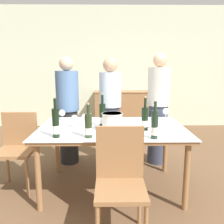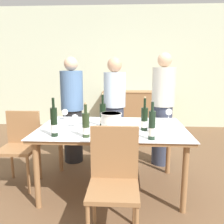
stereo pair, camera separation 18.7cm
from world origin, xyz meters
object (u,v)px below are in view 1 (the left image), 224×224
(wine_glass_2, at_px, (62,113))
(chair_left_end, at_px, (18,144))
(dining_table, at_px, (112,133))
(wine_glass_0, at_px, (85,118))
(person_host, at_px, (68,111))
(ice_bucket, at_px, (112,122))
(wine_glass_3, at_px, (155,123))
(wine_glass_1, at_px, (166,112))
(sideboard_cabinet, at_px, (128,110))
(chair_near_front, at_px, (120,175))
(wine_bottle_4, at_px, (88,126))
(wine_glass_5, at_px, (154,120))
(person_guest_right, at_px, (158,109))
(person_guest_left, at_px, (110,110))
(wine_bottle_0, at_px, (56,124))
(wine_glass_4, at_px, (74,119))
(wine_bottle_3, at_px, (102,116))
(wine_bottle_1, at_px, (145,119))
(wine_bottle_2, at_px, (155,125))

(wine_glass_2, height_order, chair_left_end, chair_left_end)
(dining_table, relative_size, wine_glass_0, 11.83)
(chair_left_end, distance_m, person_host, 0.91)
(ice_bucket, height_order, wine_glass_3, ice_bucket)
(wine_glass_0, relative_size, wine_glass_1, 0.90)
(sideboard_cabinet, relative_size, chair_near_front, 1.68)
(wine_bottle_4, relative_size, wine_glass_0, 2.45)
(wine_bottle_4, bearing_deg, wine_glass_5, 25.80)
(wine_glass_1, relative_size, wine_glass_5, 1.13)
(wine_glass_1, bearing_deg, person_guest_right, 92.00)
(dining_table, bearing_deg, person_guest_right, 48.42)
(chair_left_end, relative_size, person_guest_left, 0.57)
(wine_bottle_4, xyz_separation_m, wine_glass_3, (0.69, 0.17, -0.01))
(dining_table, relative_size, person_host, 1.06)
(wine_bottle_0, xyz_separation_m, person_guest_right, (1.25, 1.16, -0.08))
(wine_glass_5, height_order, person_guest_left, person_guest_left)
(chair_near_front, relative_size, person_guest_left, 0.60)
(wine_glass_3, bearing_deg, wine_glass_4, 166.14)
(ice_bucket, bearing_deg, wine_bottle_3, 118.31)
(wine_bottle_1, height_order, wine_glass_2, wine_bottle_1)
(wine_bottle_3, bearing_deg, wine_glass_2, 148.25)
(ice_bucket, distance_m, wine_bottle_4, 0.33)
(chair_left_end, bearing_deg, wine_glass_4, -6.29)
(wine_bottle_1, xyz_separation_m, wine_glass_3, (0.10, -0.11, -0.02))
(wine_bottle_4, height_order, chair_near_front, wine_bottle_4)
(wine_glass_1, height_order, person_host, person_host)
(wine_bottle_3, distance_m, chair_left_end, 1.08)
(wine_glass_4, bearing_deg, wine_glass_1, 18.06)
(wine_glass_3, bearing_deg, wine_glass_5, 85.60)
(wine_bottle_1, bearing_deg, wine_bottle_3, 162.07)
(wine_bottle_1, bearing_deg, wine_glass_0, 163.96)
(wine_bottle_2, bearing_deg, person_host, 130.20)
(person_host, bearing_deg, wine_glass_2, -90.45)
(chair_near_front, bearing_deg, wine_glass_3, 54.24)
(wine_glass_0, relative_size, wine_glass_2, 1.02)
(wine_glass_4, height_order, person_guest_left, person_guest_left)
(ice_bucket, height_order, chair_near_front, ice_bucket)
(dining_table, relative_size, wine_glass_2, 12.08)
(sideboard_cabinet, height_order, chair_near_front, chair_near_front)
(wine_bottle_4, height_order, person_guest_right, person_guest_right)
(wine_glass_5, bearing_deg, person_guest_right, 74.87)
(wine_bottle_4, bearing_deg, person_host, 108.73)
(wine_bottle_0, xyz_separation_m, wine_glass_3, (1.01, 0.17, -0.03))
(wine_bottle_0, xyz_separation_m, chair_left_end, (-0.57, 0.46, -0.37))
(wine_bottle_2, xyz_separation_m, chair_near_front, (-0.35, -0.33, -0.35))
(wine_bottle_1, bearing_deg, dining_table, 163.95)
(sideboard_cabinet, relative_size, chair_left_end, 1.76)
(sideboard_cabinet, relative_size, wine_bottle_3, 4.06)
(wine_bottle_1, bearing_deg, chair_near_front, -114.39)
(wine_bottle_0, bearing_deg, sideboard_cabinet, 72.96)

